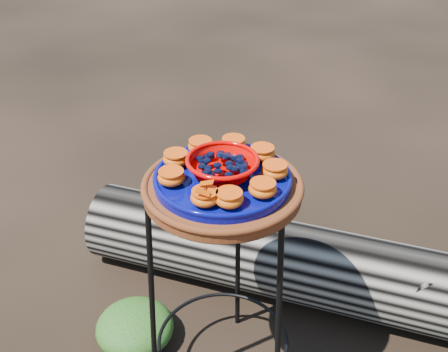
% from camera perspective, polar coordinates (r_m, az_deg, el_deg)
% --- Properties ---
extents(plant_stand, '(0.44, 0.44, 0.70)m').
position_cam_1_polar(plant_stand, '(1.67, -0.14, -11.79)').
color(plant_stand, black).
rests_on(plant_stand, ground).
extents(terracotta_saucer, '(0.41, 0.41, 0.03)m').
position_cam_1_polar(terracotta_saucer, '(1.44, -0.16, -1.28)').
color(terracotta_saucer, '#5A2B18').
rests_on(terracotta_saucer, plant_stand).
extents(cobalt_plate, '(0.35, 0.35, 0.02)m').
position_cam_1_polar(cobalt_plate, '(1.42, -0.16, -0.33)').
color(cobalt_plate, '#00075E').
rests_on(cobalt_plate, terracotta_saucer).
extents(red_bowl, '(0.17, 0.17, 0.05)m').
position_cam_1_polar(red_bowl, '(1.40, -0.16, 0.90)').
color(red_bowl, '#CF0200').
rests_on(red_bowl, cobalt_plate).
extents(glass_gems, '(0.14, 0.14, 0.02)m').
position_cam_1_polar(glass_gems, '(1.38, -0.16, 2.16)').
color(glass_gems, black).
rests_on(glass_gems, red_bowl).
extents(orange_half_0, '(0.07, 0.07, 0.04)m').
position_cam_1_polar(orange_half_0, '(1.30, -1.95, -2.19)').
color(orange_half_0, '#CC420E').
rests_on(orange_half_0, cobalt_plate).
extents(orange_half_1, '(0.07, 0.07, 0.04)m').
position_cam_1_polar(orange_half_1, '(1.30, 0.53, -2.32)').
color(orange_half_1, '#CC420E').
rests_on(orange_half_1, cobalt_plate).
extents(orange_half_2, '(0.07, 0.07, 0.04)m').
position_cam_1_polar(orange_half_2, '(1.33, 3.95, -1.32)').
color(orange_half_2, '#CC420E').
rests_on(orange_half_2, cobalt_plate).
extents(orange_half_3, '(0.07, 0.07, 0.04)m').
position_cam_1_polar(orange_half_3, '(1.41, 5.17, 0.55)').
color(orange_half_3, '#CC420E').
rests_on(orange_half_3, cobalt_plate).
extents(orange_half_4, '(0.07, 0.07, 0.04)m').
position_cam_1_polar(orange_half_4, '(1.48, 3.91, 2.31)').
color(orange_half_4, '#CC420E').
rests_on(orange_half_4, cobalt_plate).
extents(orange_half_5, '(0.07, 0.07, 0.04)m').
position_cam_1_polar(orange_half_5, '(1.52, 0.97, 3.24)').
color(orange_half_5, '#CC420E').
rests_on(orange_half_5, cobalt_plate).
extents(orange_half_6, '(0.07, 0.07, 0.04)m').
position_cam_1_polar(orange_half_6, '(1.51, -2.41, 3.04)').
color(orange_half_6, '#CC420E').
rests_on(orange_half_6, cobalt_plate).
extents(orange_half_7, '(0.07, 0.07, 0.04)m').
position_cam_1_polar(orange_half_7, '(1.46, -4.91, 1.76)').
color(orange_half_7, '#CC420E').
rests_on(orange_half_7, cobalt_plate).
extents(orange_half_8, '(0.07, 0.07, 0.04)m').
position_cam_1_polar(orange_half_8, '(1.38, -5.37, -0.14)').
color(orange_half_8, '#CC420E').
rests_on(orange_half_8, cobalt_plate).
extents(butterfly, '(0.07, 0.05, 0.01)m').
position_cam_1_polar(butterfly, '(1.29, -1.97, -1.27)').
color(butterfly, '#C03C00').
rests_on(butterfly, orange_half_0).
extents(driftwood_log, '(1.59, 0.56, 0.29)m').
position_cam_1_polar(driftwood_log, '(2.10, 6.90, -8.59)').
color(driftwood_log, black).
rests_on(driftwood_log, ground).
extents(foliage_left, '(0.26, 0.26, 0.13)m').
position_cam_1_polar(foliage_left, '(1.99, -9.06, -14.84)').
color(foliage_left, '#18410C').
rests_on(foliage_left, ground).
extents(foliage_back, '(0.33, 0.33, 0.16)m').
position_cam_1_polar(foliage_back, '(2.27, 1.80, -6.73)').
color(foliage_back, '#18410C').
rests_on(foliage_back, ground).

